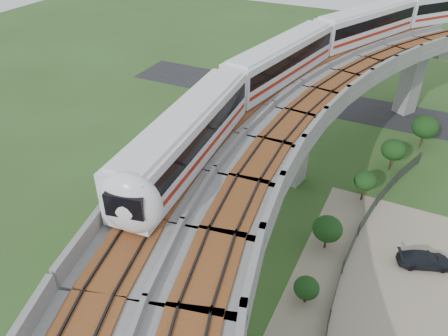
# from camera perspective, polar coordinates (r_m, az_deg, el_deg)

# --- Properties ---
(ground) EXTENTS (160.00, 160.00, 0.00)m
(ground) POSITION_cam_1_polar(r_m,az_deg,el_deg) (37.77, 2.44, -9.50)
(ground) COLOR #304A1D
(ground) RESTS_ON ground
(dirt_lot) EXTENTS (18.00, 26.00, 0.04)m
(dirt_lot) POSITION_cam_1_polar(r_m,az_deg,el_deg) (35.05, 23.47, -17.66)
(dirt_lot) COLOR gray
(dirt_lot) RESTS_ON ground
(asphalt_road) EXTENTS (60.00, 8.00, 0.03)m
(asphalt_road) POSITION_cam_1_polar(r_m,az_deg,el_deg) (62.03, 13.85, 8.17)
(asphalt_road) COLOR #232326
(asphalt_road) RESTS_ON ground
(viaduct) EXTENTS (19.58, 73.98, 11.40)m
(viaduct) POSITION_cam_1_polar(r_m,az_deg,el_deg) (31.19, 9.30, 0.63)
(viaduct) COLOR #99968E
(viaduct) RESTS_ON ground
(metro_train) EXTENTS (21.08, 58.80, 3.64)m
(metro_train) POSITION_cam_1_polar(r_m,az_deg,el_deg) (44.93, 15.20, 15.10)
(metro_train) COLOR white
(metro_train) RESTS_ON ground
(fence) EXTENTS (3.87, 38.73, 1.50)m
(fence) POSITION_cam_1_polar(r_m,az_deg,el_deg) (35.74, 17.30, -12.92)
(fence) COLOR #2D382D
(fence) RESTS_ON ground
(tree_0) EXTENTS (2.94, 2.94, 3.92)m
(tree_0) POSITION_cam_1_polar(r_m,az_deg,el_deg) (53.70, 24.79, 4.92)
(tree_0) COLOR #382314
(tree_0) RESTS_ON ground
(tree_1) EXTENTS (2.53, 2.53, 3.51)m
(tree_1) POSITION_cam_1_polar(r_m,az_deg,el_deg) (48.28, 21.27, 2.23)
(tree_1) COLOR #382314
(tree_1) RESTS_ON ground
(tree_2) EXTENTS (2.10, 2.10, 3.14)m
(tree_2) POSITION_cam_1_polar(r_m,az_deg,el_deg) (42.81, 17.95, -1.59)
(tree_2) COLOR #382314
(tree_2) RESTS_ON ground
(tree_3) EXTENTS (2.45, 2.45, 3.14)m
(tree_3) POSITION_cam_1_polar(r_m,az_deg,el_deg) (36.70, 13.37, -7.75)
(tree_3) COLOR #382314
(tree_3) RESTS_ON ground
(tree_4) EXTENTS (1.86, 1.86, 2.27)m
(tree_4) POSITION_cam_1_polar(r_m,az_deg,el_deg) (32.79, 10.72, -15.14)
(tree_4) COLOR #382314
(tree_4) RESTS_ON ground
(car_dark) EXTENTS (4.49, 3.06, 1.21)m
(car_dark) POSITION_cam_1_polar(r_m,az_deg,el_deg) (38.71, 24.71, -10.81)
(car_dark) COLOR black
(car_dark) RESTS_ON dirt_lot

